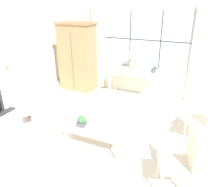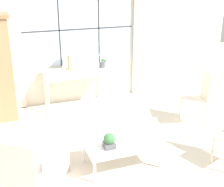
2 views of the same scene
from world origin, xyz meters
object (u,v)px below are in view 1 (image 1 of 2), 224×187
object	(u,v)px
accent_chair_wooden	(183,159)
armchair_upholstered	(41,115)
armoire	(78,57)
table_lamp	(130,54)
potted_plant_small	(82,121)
pillar_candle	(112,124)
potted_orchid	(154,67)
side_chair_wooden	(207,118)
coffee_table	(97,128)
console_table	(134,73)

from	to	relation	value
accent_chair_wooden	armchair_upholstered	bearing A→B (deg)	169.03
armoire	table_lamp	size ratio (longest dim) A/B	3.89
table_lamp	potted_plant_small	bearing A→B (deg)	-90.55
armoire	armchair_upholstered	bearing A→B (deg)	-79.52
pillar_candle	potted_orchid	bearing A→B (deg)	85.49
pillar_candle	potted_plant_small	bearing A→B (deg)	-160.00
side_chair_wooden	coffee_table	xyz separation A→B (m)	(-1.85, -0.83, -0.21)
potted_plant_small	pillar_candle	bearing A→B (deg)	20.00
armoire	potted_orchid	world-z (taller)	armoire
coffee_table	pillar_candle	world-z (taller)	pillar_candle
side_chair_wooden	coffee_table	size ratio (longest dim) A/B	0.90
armoire	console_table	world-z (taller)	armoire
potted_plant_small	coffee_table	bearing A→B (deg)	24.47
table_lamp	armchair_upholstered	size ratio (longest dim) A/B	0.41
potted_orchid	armchair_upholstered	distance (m)	3.02
armchair_upholstered	side_chair_wooden	world-z (taller)	side_chair_wooden
table_lamp	accent_chair_wooden	distance (m)	3.52
console_table	coffee_table	world-z (taller)	console_table
potted_plant_small	armoire	bearing A→B (deg)	122.59
armoire	side_chair_wooden	world-z (taller)	armoire
armchair_upholstered	potted_plant_small	bearing A→B (deg)	-9.99
side_chair_wooden	pillar_candle	xyz separation A→B (m)	(-1.57, -0.75, -0.10)
side_chair_wooden	coffee_table	world-z (taller)	side_chair_wooden
accent_chair_wooden	pillar_candle	xyz separation A→B (m)	(-1.31, 0.57, -0.08)
armchair_upholstered	pillar_candle	size ratio (longest dim) A/B	7.95
pillar_candle	table_lamp	bearing A→B (deg)	102.04
potted_orchid	pillar_candle	xyz separation A→B (m)	(-0.18, -2.28, -0.48)
armchair_upholstered	armoire	bearing A→B (deg)	100.48
armchair_upholstered	side_chair_wooden	size ratio (longest dim) A/B	1.23
armchair_upholstered	accent_chair_wooden	world-z (taller)	accent_chair_wooden
armoire	potted_orchid	size ratio (longest dim) A/B	4.98
console_table	armchair_upholstered	distance (m)	2.70
table_lamp	side_chair_wooden	distance (m)	2.71
armchair_upholstered	pillar_candle	bearing A→B (deg)	-0.37
accent_chair_wooden	potted_plant_small	world-z (taller)	accent_chair_wooden
armchair_upholstered	side_chair_wooden	distance (m)	3.36
potted_orchid	pillar_candle	size ratio (longest dim) A/B	2.54
armoire	potted_plant_small	bearing A→B (deg)	-57.41
coffee_table	potted_plant_small	xyz separation A→B (m)	(-0.25, -0.11, 0.15)
armchair_upholstered	accent_chair_wooden	size ratio (longest dim) A/B	1.27
armoire	table_lamp	world-z (taller)	armoire
table_lamp	accent_chair_wooden	size ratio (longest dim) A/B	0.52
potted_orchid	armchair_upholstered	bearing A→B (deg)	-129.50
potted_plant_small	pillar_candle	xyz separation A→B (m)	(0.53, 0.19, -0.04)
armchair_upholstered	coffee_table	size ratio (longest dim) A/B	1.11
accent_chair_wooden	coffee_table	distance (m)	1.68
side_chair_wooden	coffee_table	bearing A→B (deg)	-155.81
armoire	side_chair_wooden	xyz separation A→B (m)	(3.68, -1.53, -0.43)
potted_orchid	side_chair_wooden	bearing A→B (deg)	-47.92
table_lamp	armchair_upholstered	distance (m)	2.80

